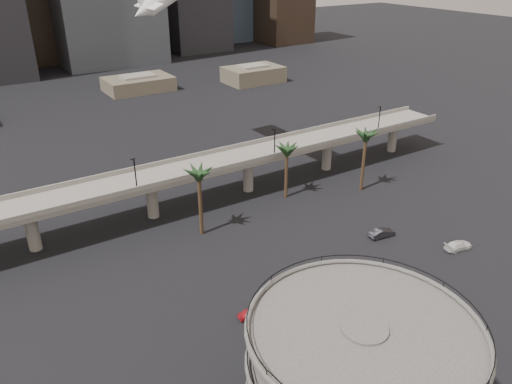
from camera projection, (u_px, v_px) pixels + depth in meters
ground at (406, 372)px, 62.13m from camera, size 700.00×700.00×0.00m
parking_ramp at (359, 379)px, 48.48m from camera, size 22.20×22.20×17.35m
overpass at (202, 170)px, 100.52m from camera, size 130.00×9.30×14.70m
palm_trees at (289, 154)px, 97.70m from camera, size 42.40×10.40×14.00m
low_buildings at (105, 93)px, 171.87m from camera, size 135.00×27.50×6.80m
car_a at (251, 313)px, 71.26m from camera, size 4.00×1.75×1.34m
car_b at (382, 233)px, 91.06m from camera, size 5.20×2.42×1.65m
car_c at (458, 245)px, 87.35m from camera, size 5.55×2.88×1.54m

